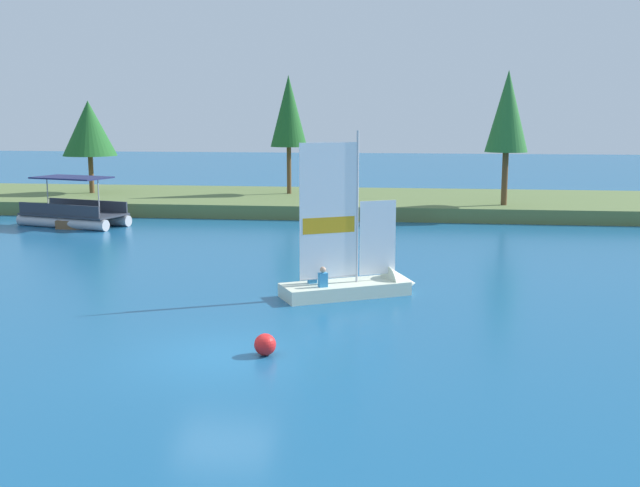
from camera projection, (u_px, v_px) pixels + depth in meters
ground_plane at (223, 355)px, 19.08m from camera, size 200.00×200.00×0.00m
shore_bank at (340, 202)px, 48.53m from camera, size 80.00×11.58×0.80m
shoreline_tree_left at (89, 128)px, 49.68m from camera, size 3.50×3.50×6.04m
shoreline_tree_midleft at (289, 112)px, 49.06m from camera, size 2.38×2.38×7.65m
shoreline_tree_centre at (507, 112)px, 42.83m from camera, size 2.41×2.41×7.62m
wooden_dock at (93, 218)px, 42.33m from camera, size 1.80×5.43×0.45m
sailboat at (365, 281)px, 25.47m from camera, size 4.85×3.45×5.89m
pontoon_boat at (74, 213)px, 40.98m from camera, size 6.25×3.99×2.65m
channel_buoy at (265, 345)px, 19.02m from camera, size 0.55×0.55×0.55m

